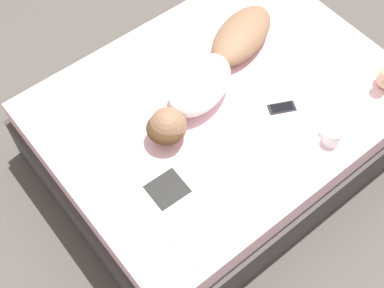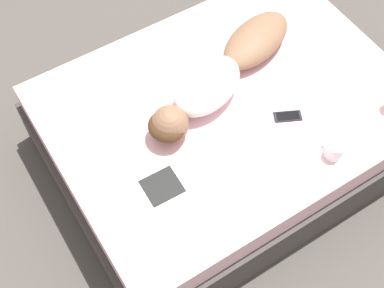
{
  "view_description": "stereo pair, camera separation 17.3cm",
  "coord_description": "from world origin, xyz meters",
  "px_view_note": "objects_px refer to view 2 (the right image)",
  "views": [
    {
      "loc": [
        -1.34,
        1.29,
        2.98
      ],
      "look_at": [
        -0.16,
        0.35,
        0.59
      ],
      "focal_mm": 50.0,
      "sensor_mm": 36.0,
      "label": 1
    },
    {
      "loc": [
        -1.44,
        1.15,
        2.98
      ],
      "look_at": [
        -0.16,
        0.35,
        0.59
      ],
      "focal_mm": 50.0,
      "sensor_mm": 36.0,
      "label": 2
    }
  ],
  "objects_px": {
    "cell_phone": "(288,116)",
    "open_magazine": "(174,206)",
    "person": "(218,76)",
    "coffee_mug": "(335,150)"
  },
  "relations": [
    {
      "from": "cell_phone",
      "to": "coffee_mug",
      "type": "bearing_deg",
      "value": -145.1
    },
    {
      "from": "open_magazine",
      "to": "cell_phone",
      "type": "bearing_deg",
      "value": -78.84
    },
    {
      "from": "person",
      "to": "cell_phone",
      "type": "bearing_deg",
      "value": -170.4
    },
    {
      "from": "person",
      "to": "open_magazine",
      "type": "bearing_deg",
      "value": 111.49
    },
    {
      "from": "coffee_mug",
      "to": "cell_phone",
      "type": "relative_size",
      "value": 0.77
    },
    {
      "from": "cell_phone",
      "to": "open_magazine",
      "type": "bearing_deg",
      "value": 125.76
    },
    {
      "from": "person",
      "to": "coffee_mug",
      "type": "distance_m",
      "value": 0.76
    },
    {
      "from": "person",
      "to": "coffee_mug",
      "type": "bearing_deg",
      "value": -179.02
    },
    {
      "from": "open_magazine",
      "to": "coffee_mug",
      "type": "relative_size",
      "value": 4.25
    },
    {
      "from": "person",
      "to": "open_magazine",
      "type": "relative_size",
      "value": 2.19
    }
  ]
}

